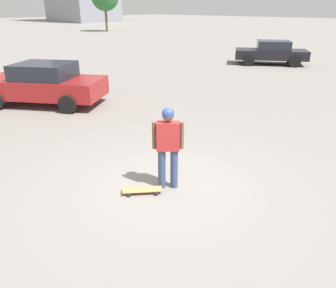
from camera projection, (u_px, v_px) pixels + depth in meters
ground_plane at (168, 187)px, 6.68m from camera, size 220.00×220.00×0.00m
person at (168, 142)px, 6.30m from camera, size 0.46×0.45×1.68m
skateboard at (142, 190)px, 6.43m from camera, size 0.68×0.73×0.08m
car_parked_near at (44, 84)px, 12.02m from camera, size 4.69×3.99×1.52m
car_parked_far at (271, 52)px, 20.49m from camera, size 4.65×3.85×1.44m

